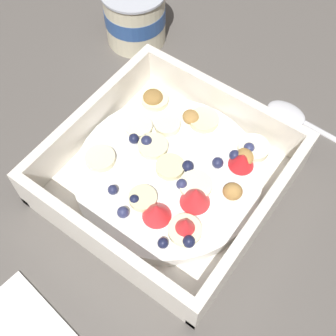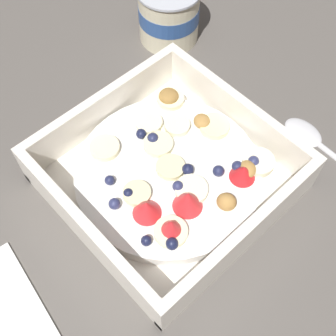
{
  "view_description": "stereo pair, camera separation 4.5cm",
  "coord_description": "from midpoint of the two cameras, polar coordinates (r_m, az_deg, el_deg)",
  "views": [
    {
      "loc": [
        -0.2,
        -0.14,
        0.41
      ],
      "look_at": [
        -0.01,
        -0.01,
        0.03
      ],
      "focal_mm": 47.43,
      "sensor_mm": 36.0,
      "label": 1
    },
    {
      "loc": [
        -0.17,
        -0.18,
        0.41
      ],
      "look_at": [
        -0.01,
        -0.01,
        0.03
      ],
      "focal_mm": 47.43,
      "sensor_mm": 36.0,
      "label": 2
    }
  ],
  "objects": [
    {
      "name": "ground_plane",
      "position": [
        0.48,
        3.38,
        -0.8
      ],
      "size": [
        2.4,
        2.4,
        0.0
      ],
      "primitive_type": "plane",
      "color": "#56514C"
    },
    {
      "name": "fruit_bowl",
      "position": [
        0.46,
        2.99,
        -1.06
      ],
      "size": [
        0.22,
        0.22,
        0.06
      ],
      "color": "white",
      "rests_on": "ground"
    },
    {
      "name": "spoon",
      "position": [
        0.53,
        21.56,
        2.64
      ],
      "size": [
        0.03,
        0.17,
        0.01
      ],
      "color": "silver",
      "rests_on": "ground"
    },
    {
      "name": "yogurt_cup",
      "position": [
        0.6,
        2.4,
        19.15
      ],
      "size": [
        0.08,
        0.08,
        0.07
      ],
      "color": "beige",
      "rests_on": "ground"
    }
  ]
}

